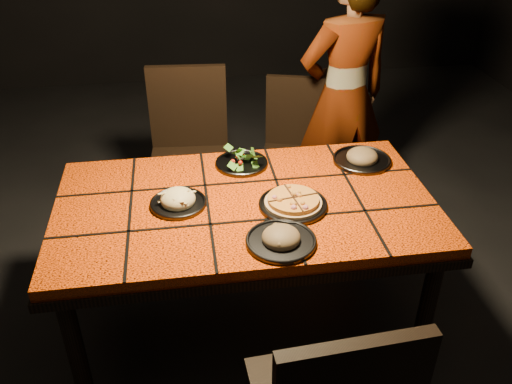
{
  "coord_description": "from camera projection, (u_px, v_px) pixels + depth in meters",
  "views": [
    {
      "loc": [
        -0.24,
        -1.91,
        2.01
      ],
      "look_at": [
        0.04,
        -0.05,
        0.82
      ],
      "focal_mm": 38.0,
      "sensor_mm": 36.0,
      "label": 1
    }
  ],
  "objects": [
    {
      "name": "room_shell",
      "position": [
        243.0,
        22.0,
        1.9
      ],
      "size": [
        6.04,
        7.04,
        3.08
      ],
      "color": "black",
      "rests_on": "ground"
    },
    {
      "name": "dining_table",
      "position": [
        245.0,
        216.0,
        2.34
      ],
      "size": [
        1.62,
        0.92,
        0.75
      ],
      "color": "#E94507",
      "rests_on": "ground"
    },
    {
      "name": "chair_far_left",
      "position": [
        189.0,
        143.0,
        3.14
      ],
      "size": [
        0.48,
        0.48,
        1.0
      ],
      "rotation": [
        0.0,
        0.0,
        -0.08
      ],
      "color": "black",
      "rests_on": "ground"
    },
    {
      "name": "chair_far_right",
      "position": [
        297.0,
        142.0,
        3.29
      ],
      "size": [
        0.5,
        0.5,
        0.89
      ],
      "rotation": [
        0.0,
        0.0,
        -0.28
      ],
      "color": "black",
      "rests_on": "ground"
    },
    {
      "name": "diner",
      "position": [
        344.0,
        98.0,
        3.15
      ],
      "size": [
        0.65,
        0.51,
        1.58
      ],
      "primitive_type": "imported",
      "rotation": [
        0.0,
        0.0,
        3.39
      ],
      "color": "brown",
      "rests_on": "ground"
    },
    {
      "name": "plate_pizza",
      "position": [
        293.0,
        203.0,
        2.25
      ],
      "size": [
        0.29,
        0.29,
        0.04
      ],
      "color": "#323236",
      "rests_on": "dining_table"
    },
    {
      "name": "plate_pasta",
      "position": [
        178.0,
        201.0,
        2.26
      ],
      "size": [
        0.24,
        0.24,
        0.08
      ],
      "color": "#323236",
      "rests_on": "dining_table"
    },
    {
      "name": "plate_salad",
      "position": [
        241.0,
        160.0,
        2.55
      ],
      "size": [
        0.25,
        0.25,
        0.07
      ],
      "color": "#323236",
      "rests_on": "dining_table"
    },
    {
      "name": "plate_mushroom_a",
      "position": [
        281.0,
        238.0,
        2.04
      ],
      "size": [
        0.27,
        0.27,
        0.09
      ],
      "color": "#323236",
      "rests_on": "dining_table"
    },
    {
      "name": "plate_mushroom_b",
      "position": [
        362.0,
        157.0,
        2.58
      ],
      "size": [
        0.28,
        0.28,
        0.09
      ],
      "color": "#323236",
      "rests_on": "dining_table"
    }
  ]
}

